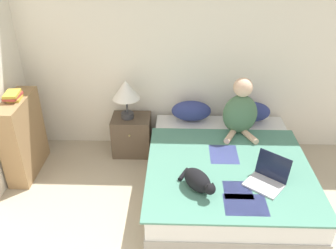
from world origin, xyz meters
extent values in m
cube|color=silver|center=(0.00, 3.29, 1.27)|extent=(5.72, 0.05, 2.55)
cube|color=#9E998E|center=(0.13, 2.25, 0.12)|extent=(1.63, 1.95, 0.25)
cube|color=silver|center=(0.13, 2.25, 0.35)|extent=(1.61, 1.93, 0.21)
cube|color=#4C8470|center=(0.13, 2.05, 0.46)|extent=(1.68, 1.56, 0.02)
cube|color=#3D4784|center=(0.10, 2.30, 0.47)|extent=(0.30, 0.36, 0.01)
cube|color=#3D4784|center=(0.21, 1.52, 0.47)|extent=(0.39, 0.29, 0.01)
cube|color=#3D4784|center=(0.17, 1.72, 0.47)|extent=(0.27, 0.26, 0.01)
ellipsoid|color=navy|center=(-0.24, 3.06, 0.60)|extent=(0.49, 0.27, 0.25)
ellipsoid|color=navy|center=(0.50, 3.06, 0.60)|extent=(0.49, 0.27, 0.25)
ellipsoid|color=#476B4C|center=(0.32, 2.77, 0.72)|extent=(0.40, 0.22, 0.49)
sphere|color=#DBB293|center=(0.32, 2.77, 1.06)|extent=(0.22, 0.22, 0.22)
cylinder|color=#DBB293|center=(0.21, 2.63, 0.51)|extent=(0.18, 0.28, 0.07)
cylinder|color=#DBB293|center=(0.42, 2.63, 0.51)|extent=(0.18, 0.28, 0.07)
ellipsoid|color=black|center=(-0.21, 1.73, 0.57)|extent=(0.34, 0.38, 0.19)
sphere|color=black|center=(-0.11, 1.58, 0.59)|extent=(0.11, 0.11, 0.11)
cone|color=black|center=(-0.08, 1.60, 0.63)|extent=(0.05, 0.05, 0.05)
cone|color=black|center=(-0.13, 1.56, 0.63)|extent=(0.05, 0.05, 0.05)
cylinder|color=black|center=(-0.34, 1.91, 0.50)|extent=(0.11, 0.18, 0.04)
cube|color=#B7B7BC|center=(0.42, 1.78, 0.48)|extent=(0.42, 0.41, 0.02)
cube|color=black|center=(0.52, 1.90, 0.62)|extent=(0.30, 0.26, 0.25)
cube|color=brown|center=(-1.00, 3.02, 0.26)|extent=(0.48, 0.38, 0.51)
sphere|color=tan|center=(-1.00, 2.82, 0.37)|extent=(0.03, 0.03, 0.03)
cylinder|color=#38383D|center=(-1.04, 3.02, 0.54)|extent=(0.16, 0.16, 0.07)
cylinder|color=#38383D|center=(-1.04, 3.02, 0.68)|extent=(0.02, 0.02, 0.20)
cone|color=white|center=(-1.04, 3.02, 0.90)|extent=(0.33, 0.33, 0.23)
cube|color=#99754C|center=(-2.21, 2.58, 0.48)|extent=(0.24, 0.75, 0.96)
cube|color=gold|center=(-2.20, 2.59, 0.97)|extent=(0.15, 0.20, 0.03)
cube|color=#B24238|center=(-2.21, 2.58, 1.00)|extent=(0.16, 0.23, 0.03)
cube|color=gold|center=(-2.22, 2.58, 1.03)|extent=(0.17, 0.23, 0.03)
camera|label=1|loc=(-0.41, -0.89, 2.67)|focal=38.00mm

